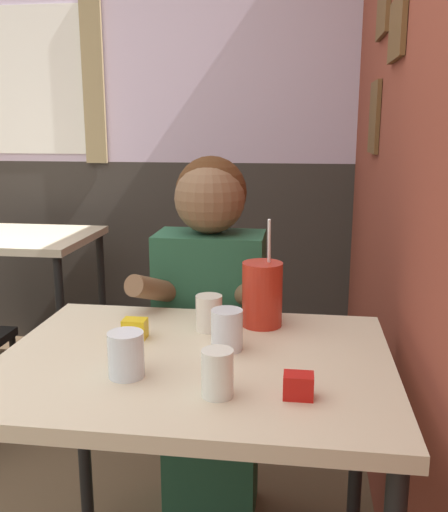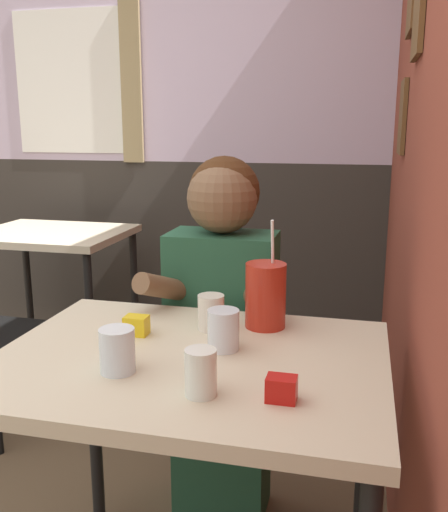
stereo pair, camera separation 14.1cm
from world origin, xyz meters
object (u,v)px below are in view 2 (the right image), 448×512
object	(u,v)px
background_table	(52,251)
cocktail_pitcher	(266,295)
person_seated	(222,330)
main_table	(190,389)

from	to	relation	value
background_table	cocktail_pitcher	xyz separation A→B (m)	(1.31, -1.14, 0.19)
person_seated	cocktail_pitcher	world-z (taller)	person_seated
person_seated	main_table	bearing A→B (deg)	-84.97
main_table	person_seated	xyz separation A→B (m)	(-0.04, 0.50, -0.04)
person_seated	cocktail_pitcher	xyz separation A→B (m)	(0.18, -0.26, 0.21)
main_table	background_table	xyz separation A→B (m)	(-1.17, 1.39, -0.02)
background_table	cocktail_pitcher	world-z (taller)	cocktail_pitcher
person_seated	cocktail_pitcher	bearing A→B (deg)	-54.87
main_table	background_table	world-z (taller)	same
background_table	cocktail_pitcher	distance (m)	1.75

